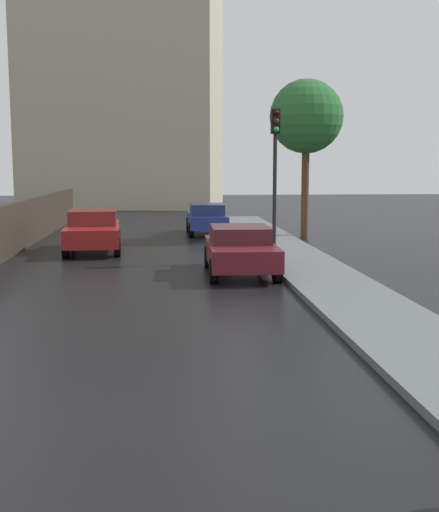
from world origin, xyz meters
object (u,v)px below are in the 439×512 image
Objects in this scene: car_maroon_near_kerb at (240,249)px; car_blue_behind_camera at (207,218)px; street_tree_near at (306,117)px; car_red_mid_road at (93,230)px; traffic_light at (275,156)px.

car_blue_behind_camera is (-0.25, 10.75, 0.00)m from car_maroon_near_kerb.
car_maroon_near_kerb is at bearing -112.79° from street_tree_near.
car_maroon_near_kerb is 7.01m from car_red_mid_road.
car_blue_behind_camera is at bearing 154.91° from street_tree_near.
car_blue_behind_camera reaches higher than car_maroon_near_kerb.
street_tree_near is (2.41, 6.71, 1.66)m from traffic_light.
car_blue_behind_camera is at bearing 92.23° from car_maroon_near_kerb.
car_blue_behind_camera is (4.39, 5.50, -0.04)m from car_red_mid_road.
car_blue_behind_camera is at bearing -132.36° from car_red_mid_road.
car_red_mid_road is at bearing 132.40° from car_maroon_near_kerb.
street_tree_near reaches higher than traffic_light.
street_tree_near reaches higher than car_maroon_near_kerb.
car_maroon_near_kerb is at bearing -121.36° from traffic_light.
car_red_mid_road is (-4.64, 5.25, 0.05)m from car_maroon_near_kerb.
traffic_light reaches higher than car_blue_behind_camera.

